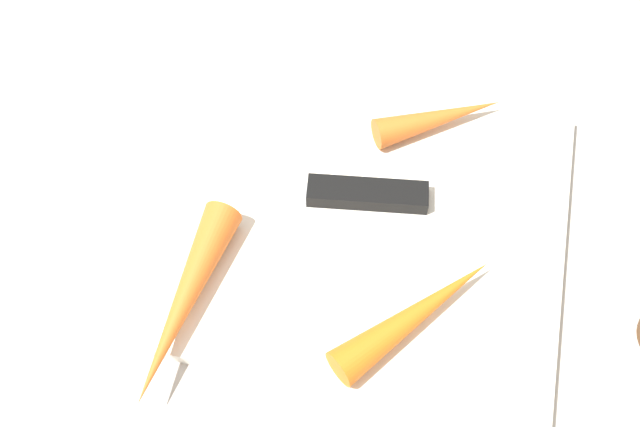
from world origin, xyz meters
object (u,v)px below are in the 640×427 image
object	(u,v)px
knife	(350,193)
carrot_longest	(184,302)
cutting_board	(320,218)
carrot_medium	(416,315)
carrot_shortest	(439,118)

from	to	relation	value
knife	carrot_longest	distance (m)	0.15
cutting_board	carrot_medium	xyz separation A→B (m)	(-0.08, 0.07, 0.02)
knife	carrot_medium	xyz separation A→B (m)	(-0.06, 0.09, 0.01)
cutting_board	knife	bearing A→B (deg)	-134.88
knife	cutting_board	bearing A→B (deg)	36.97
cutting_board	carrot_longest	world-z (taller)	carrot_longest
knife	carrot_medium	world-z (taller)	carrot_medium
cutting_board	carrot_shortest	distance (m)	0.12
knife	carrot_shortest	xyz separation A→B (m)	(-0.05, -0.08, 0.01)
knife	carrot_shortest	size ratio (longest dim) A/B	1.94
cutting_board	carrot_shortest	bearing A→B (deg)	-126.74
cutting_board	knife	size ratio (longest dim) A/B	1.79
cutting_board	knife	xyz separation A→B (m)	(-0.02, -0.02, 0.01)
carrot_shortest	cutting_board	bearing A→B (deg)	-157.07
cutting_board	carrot_longest	xyz separation A→B (m)	(0.07, 0.10, 0.02)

